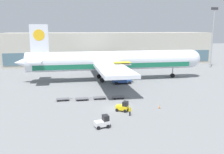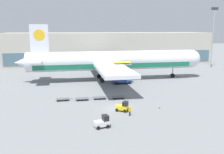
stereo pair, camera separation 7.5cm
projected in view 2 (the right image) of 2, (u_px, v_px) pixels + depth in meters
name	position (u px, v px, depth m)	size (l,w,h in m)	color
ground_plane	(117.00, 109.00, 49.66)	(400.00, 400.00, 0.00)	slate
terminal_building	(110.00, 48.00, 113.33)	(90.00, 18.20, 14.00)	#BCB7A8
light_mast	(213.00, 33.00, 99.96)	(2.80, 0.50, 24.02)	#9EA0A5
airplane_main	(111.00, 61.00, 76.90)	(58.04, 48.03, 17.00)	silver
scissor_lift_loader	(122.00, 76.00, 72.54)	(5.21, 3.38, 6.26)	#284C99
baggage_tug_foreground	(103.00, 122.00, 40.31)	(2.66, 2.02, 2.00)	silver
baggage_tug_mid	(123.00, 107.00, 48.26)	(2.82, 2.57, 2.00)	yellow
baggage_dolly_lead	(63.00, 99.00, 55.38)	(3.72, 1.59, 0.48)	#56565B
baggage_dolly_second	(82.00, 99.00, 55.65)	(3.72, 1.59, 0.48)	#56565B
baggage_dolly_third	(100.00, 97.00, 56.59)	(3.72, 1.59, 0.48)	#56565B
baggage_dolly_trail	(118.00, 97.00, 57.09)	(3.72, 1.59, 0.48)	#56565B
ground_crew_near	(130.00, 110.00, 45.66)	(0.53, 0.34, 1.73)	black
traffic_cone_near	(159.00, 107.00, 50.12)	(0.40, 0.40, 0.72)	black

